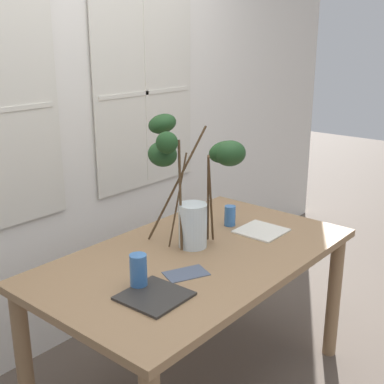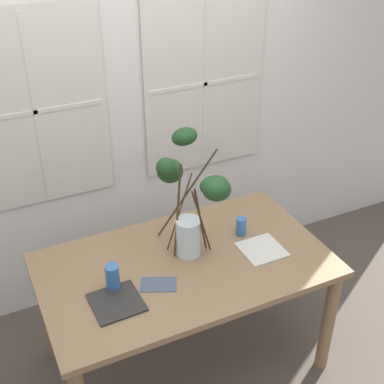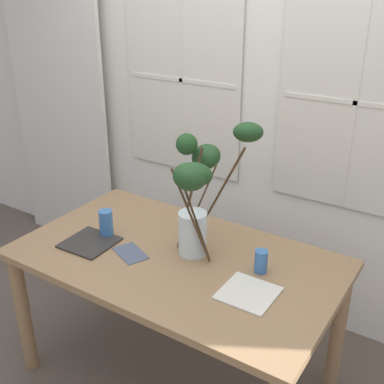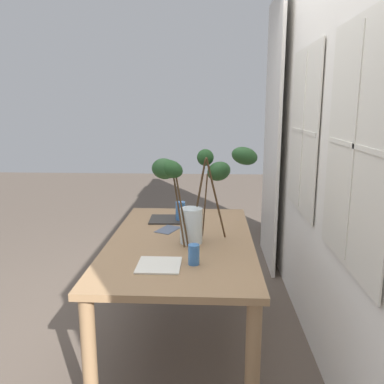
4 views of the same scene
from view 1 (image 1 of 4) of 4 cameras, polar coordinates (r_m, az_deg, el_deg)
name	(u,v)px [view 1 (image 1 of 4)]	position (r m, az deg, el deg)	size (l,w,h in m)	color
back_wall_with_windows	(69,114)	(2.94, -13.64, 8.51)	(5.61, 0.14, 2.67)	silver
dining_table	(197,273)	(2.49, 0.51, -9.08)	(1.57, 0.91, 0.76)	#93704C
vase_with_branches	(192,175)	(2.45, -0.01, 1.94)	(0.39, 0.67, 0.63)	silver
drinking_glass_blue_left	(138,271)	(2.12, -6.01, -8.80)	(0.07, 0.07, 0.15)	#386BAD
drinking_glass_blue_right	(230,216)	(2.78, 4.27, -2.66)	(0.06, 0.06, 0.11)	#386BAD
plate_square_left	(154,296)	(2.07, -4.24, -11.52)	(0.24, 0.24, 0.01)	#2D2B28
plate_square_right	(261,231)	(2.73, 7.76, -4.32)	(0.23, 0.23, 0.01)	silver
napkin_folded	(186,274)	(2.25, -0.67, -9.11)	(0.18, 0.11, 0.00)	#4C566B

